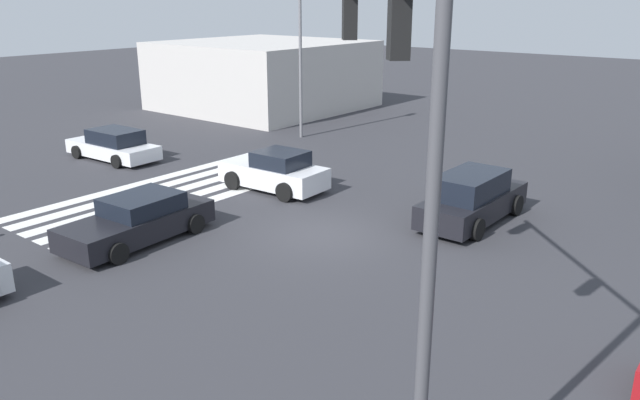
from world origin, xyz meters
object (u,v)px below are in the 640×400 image
(car_1, at_px, (472,198))
(car_5, at_px, (114,145))
(traffic_signal_mast, at_px, (397,134))
(car_3, at_px, (138,220))
(car_4, at_px, (275,172))
(street_light_pole_a, at_px, (300,47))

(car_1, distance_m, car_5, 16.76)
(traffic_signal_mast, bearing_deg, car_3, 29.28)
(car_3, height_order, car_4, car_4)
(car_3, xyz_separation_m, car_5, (-5.40, -9.33, 0.01))
(car_3, xyz_separation_m, car_4, (-6.51, -0.31, 0.07))
(traffic_signal_mast, xyz_separation_m, car_1, (-10.99, -3.73, -4.49))
(traffic_signal_mast, distance_m, car_1, 12.45)
(street_light_pole_a, bearing_deg, traffic_signal_mast, 43.58)
(car_3, height_order, car_5, car_5)
(traffic_signal_mast, bearing_deg, car_4, 4.62)
(car_4, xyz_separation_m, street_light_pole_a, (-7.94, -5.41, 3.99))
(car_3, bearing_deg, traffic_signal_mast, 71.19)
(car_1, relative_size, street_light_pole_a, 0.62)
(traffic_signal_mast, relative_size, car_5, 1.54)
(traffic_signal_mast, distance_m, car_3, 12.31)
(car_5, xyz_separation_m, street_light_pole_a, (-9.05, 3.62, 4.05))
(car_1, xyz_separation_m, street_light_pole_a, (-6.54, -12.96, 3.90))
(car_5, distance_m, street_light_pole_a, 10.55)
(car_1, relative_size, car_4, 1.14)
(car_5, bearing_deg, street_light_pole_a, -114.37)
(car_4, xyz_separation_m, car_5, (1.11, -9.02, -0.06))
(car_4, distance_m, street_light_pole_a, 10.40)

